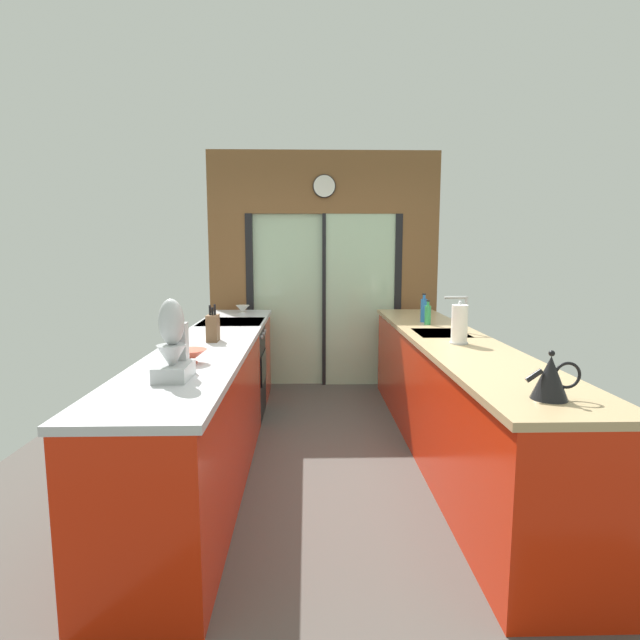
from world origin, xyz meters
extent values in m
cube|color=#4C4742|center=(0.00, 0.60, -0.01)|extent=(5.04, 7.60, 0.02)
cube|color=brown|center=(0.00, 2.40, 2.35)|extent=(2.64, 0.08, 0.70)
cube|color=#B2D1AD|center=(-0.42, 2.42, 1.00)|extent=(0.80, 0.02, 2.00)
cube|color=#B2D1AD|center=(0.42, 2.38, 1.00)|extent=(0.80, 0.02, 2.00)
cube|color=black|center=(-0.86, 2.40, 1.00)|extent=(0.08, 0.10, 2.00)
cube|color=black|center=(0.86, 2.40, 1.00)|extent=(0.08, 0.10, 2.00)
cube|color=black|center=(0.00, 2.40, 1.00)|extent=(0.04, 0.10, 2.00)
cube|color=brown|center=(-1.11, 2.40, 1.00)|extent=(0.42, 0.08, 2.00)
cube|color=brown|center=(1.11, 2.40, 1.00)|extent=(0.42, 0.08, 2.00)
cylinder|color=white|center=(0.00, 2.34, 2.30)|extent=(0.24, 0.03, 0.24)
torus|color=black|center=(0.00, 2.34, 2.30)|extent=(0.26, 0.02, 0.26)
cube|color=red|center=(-0.91, -0.33, 0.44)|extent=(0.58, 2.55, 0.88)
cube|color=red|center=(-0.91, 1.88, 0.44)|extent=(0.58, 0.65, 0.88)
cube|color=#BCBCC1|center=(-0.91, 0.30, 0.90)|extent=(0.62, 3.80, 0.04)
cube|color=red|center=(0.91, 0.30, 0.44)|extent=(0.58, 3.80, 0.88)
cube|color=tan|center=(0.91, 0.30, 0.90)|extent=(0.62, 3.80, 0.04)
cube|color=#B7BABC|center=(0.89, 0.55, 0.90)|extent=(0.40, 0.48, 0.05)
cylinder|color=#B7BABC|center=(1.09, 0.55, 1.07)|extent=(0.02, 0.02, 0.30)
cylinder|color=#B7BABC|center=(1.00, 0.55, 1.21)|extent=(0.18, 0.02, 0.02)
cube|color=black|center=(-0.91, 1.25, 0.44)|extent=(0.58, 0.60, 0.88)
cube|color=black|center=(-0.61, 1.25, 0.48)|extent=(0.01, 0.48, 0.28)
cube|color=black|center=(-0.91, 1.25, 0.91)|extent=(0.58, 0.60, 0.03)
cylinder|color=#B7BABC|center=(-0.61, 1.07, 0.80)|extent=(0.02, 0.04, 0.04)
cylinder|color=#B7BABC|center=(-0.61, 1.25, 0.80)|extent=(0.02, 0.04, 0.04)
cylinder|color=#B7BABC|center=(-0.61, 1.43, 0.80)|extent=(0.02, 0.04, 0.04)
cylinder|color=#BC4C38|center=(-0.89, -0.53, 0.92)|extent=(0.09, 0.09, 0.01)
cone|color=#BC4C38|center=(-0.89, -0.53, 0.97)|extent=(0.20, 0.20, 0.08)
cylinder|color=silver|center=(-0.89, 1.93, 0.92)|extent=(0.07, 0.07, 0.01)
cone|color=silver|center=(-0.89, 1.93, 0.96)|extent=(0.15, 0.15, 0.07)
cube|color=brown|center=(-0.89, 0.21, 1.02)|extent=(0.08, 0.14, 0.19)
cylinder|color=black|center=(-0.91, 0.21, 1.15)|extent=(0.02, 0.02, 0.08)
cylinder|color=black|center=(-0.89, 0.21, 1.14)|extent=(0.02, 0.02, 0.07)
cylinder|color=black|center=(-0.87, 0.21, 1.15)|extent=(0.02, 0.02, 0.09)
cube|color=#B7BABC|center=(-0.89, -0.89, 0.96)|extent=(0.17, 0.26, 0.08)
cube|color=#B7BABC|center=(-0.89, -0.79, 1.10)|extent=(0.10, 0.08, 0.20)
ellipsoid|color=#B7BABC|center=(-0.89, -0.90, 1.22)|extent=(0.13, 0.12, 0.24)
cone|color=#B7BABC|center=(-0.89, -0.92, 1.04)|extent=(0.15, 0.15, 0.13)
cone|color=black|center=(0.89, -1.29, 1.02)|extent=(0.16, 0.16, 0.20)
sphere|color=black|center=(0.89, -1.29, 1.13)|extent=(0.03, 0.03, 0.03)
cylinder|color=black|center=(0.82, -1.29, 1.03)|extent=(0.08, 0.02, 0.07)
torus|color=black|center=(0.97, -1.29, 1.03)|extent=(0.12, 0.01, 0.12)
cylinder|color=#339E56|center=(0.89, 1.01, 1.01)|extent=(0.06, 0.06, 0.17)
cylinder|color=#339E56|center=(0.89, 1.01, 1.11)|extent=(0.03, 0.03, 0.04)
cylinder|color=black|center=(0.89, 1.01, 1.14)|extent=(0.03, 0.03, 0.01)
cylinder|color=#286BB7|center=(0.89, 1.17, 1.03)|extent=(0.06, 0.06, 0.22)
cylinder|color=#286BB7|center=(0.89, 1.17, 1.16)|extent=(0.03, 0.03, 0.04)
cylinder|color=black|center=(0.89, 1.17, 1.18)|extent=(0.03, 0.03, 0.01)
cylinder|color=#B7BABC|center=(0.89, 0.06, 0.93)|extent=(0.13, 0.13, 0.01)
cylinder|color=white|center=(0.89, 0.06, 1.07)|extent=(0.11, 0.11, 0.27)
sphere|color=#B7BABC|center=(0.89, 0.06, 1.22)|extent=(0.03, 0.03, 0.03)
camera|label=1|loc=(-0.20, -3.45, 1.58)|focal=28.23mm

